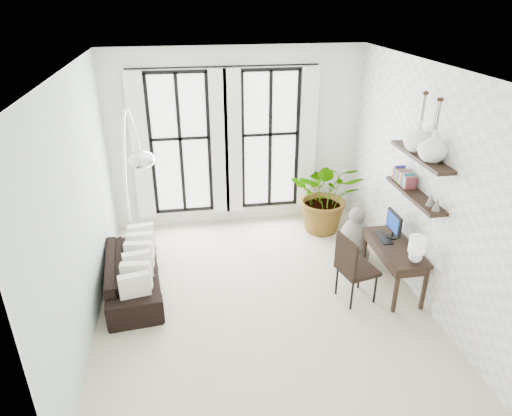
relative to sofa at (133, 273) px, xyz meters
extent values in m
plane|color=beige|center=(1.80, -0.48, -0.27)|extent=(5.00, 5.00, 0.00)
plane|color=white|center=(1.80, -0.48, 2.93)|extent=(5.00, 5.00, 0.00)
plane|color=#B4C9BC|center=(-0.45, -0.48, 1.33)|extent=(0.00, 5.00, 5.00)
plane|color=white|center=(4.05, -0.48, 1.33)|extent=(0.00, 5.00, 5.00)
plane|color=white|center=(1.80, 2.02, 1.33)|extent=(4.50, 0.00, 4.50)
cube|color=white|center=(0.80, 1.99, 1.28)|extent=(1.00, 0.02, 2.50)
cube|color=white|center=(0.12, 1.89, 1.28)|extent=(0.30, 0.04, 2.60)
cube|color=white|center=(1.48, 1.89, 1.28)|extent=(0.30, 0.04, 2.60)
cube|color=white|center=(2.40, 1.99, 1.28)|extent=(1.00, 0.02, 2.50)
cube|color=white|center=(1.72, 1.89, 1.28)|extent=(0.30, 0.04, 2.60)
cube|color=white|center=(3.08, 1.89, 1.28)|extent=(0.30, 0.04, 2.60)
cylinder|color=black|center=(1.60, 1.90, 2.61)|extent=(3.20, 0.03, 0.03)
cube|color=black|center=(3.91, -0.57, 1.23)|extent=(0.25, 1.30, 0.05)
cube|color=black|center=(3.91, -0.57, 1.78)|extent=(0.25, 1.30, 0.05)
cube|color=#D86536|center=(3.91, -0.02, 1.34)|extent=(0.16, 0.04, 0.18)
cube|color=#2F32A5|center=(3.91, -0.06, 1.34)|extent=(0.16, 0.04, 0.18)
cube|color=orange|center=(3.91, -0.11, 1.34)|extent=(0.16, 0.04, 0.18)
cube|color=green|center=(3.91, -0.15, 1.34)|extent=(0.16, 0.04, 0.18)
cube|color=#7748A8|center=(3.91, -0.20, 1.34)|extent=(0.16, 0.04, 0.18)
cube|color=orange|center=(3.91, -0.24, 1.34)|extent=(0.16, 0.04, 0.18)
cube|color=#4E4E4E|center=(3.91, -0.29, 1.34)|extent=(0.16, 0.04, 0.18)
cube|color=teal|center=(3.91, -0.33, 1.34)|extent=(0.16, 0.04, 0.18)
cube|color=#CCA092|center=(3.91, -0.38, 1.34)|extent=(0.16, 0.04, 0.18)
cube|color=brown|center=(3.91, -0.42, 1.34)|extent=(0.16, 0.04, 0.18)
cone|color=slate|center=(3.91, -0.97, 1.34)|extent=(0.10, 0.10, 0.18)
cone|color=slate|center=(3.91, -1.12, 1.34)|extent=(0.10, 0.10, 0.18)
imported|color=black|center=(0.00, 0.00, 0.00)|extent=(0.92, 1.95, 0.55)
cube|color=white|center=(0.10, -0.70, 0.23)|extent=(0.40, 0.12, 0.40)
cube|color=white|center=(0.10, -0.42, 0.23)|extent=(0.40, 0.12, 0.40)
cube|color=white|center=(0.10, -0.14, 0.23)|extent=(0.40, 0.12, 0.40)
cube|color=white|center=(0.10, 0.14, 0.23)|extent=(0.40, 0.12, 0.40)
cube|color=white|center=(0.10, 0.42, 0.23)|extent=(0.40, 0.12, 0.40)
cube|color=white|center=(0.10, 0.70, 0.23)|extent=(0.40, 0.12, 0.40)
imported|color=#2D7228|center=(3.32, 1.34, 0.42)|extent=(1.56, 1.47, 1.39)
cube|color=black|center=(3.75, -0.57, 0.42)|extent=(0.51, 1.21, 0.04)
cube|color=black|center=(3.73, -0.57, 0.34)|extent=(0.47, 1.16, 0.11)
cube|color=black|center=(3.54, -1.13, 0.07)|extent=(0.05, 0.05, 0.67)
cube|color=black|center=(3.96, -1.13, 0.07)|extent=(0.05, 0.05, 0.67)
cube|color=black|center=(3.54, -0.01, 0.07)|extent=(0.05, 0.05, 0.67)
cube|color=black|center=(3.96, -0.01, 0.07)|extent=(0.05, 0.05, 0.67)
cube|color=black|center=(3.80, -0.33, 0.69)|extent=(0.04, 0.42, 0.30)
cube|color=navy|center=(3.77, -0.33, 0.69)|extent=(0.00, 0.36, 0.24)
cube|color=black|center=(3.66, -0.33, 0.45)|extent=(0.15, 0.40, 0.02)
sphere|color=silver|center=(3.80, -1.03, 0.53)|extent=(0.18, 0.18, 0.18)
cylinder|color=white|center=(3.80, -1.03, 0.72)|extent=(0.22, 0.22, 0.22)
cube|color=black|center=(3.14, -0.73, 0.21)|extent=(0.58, 0.58, 0.05)
cube|color=black|center=(2.93, -0.79, 0.48)|extent=(0.16, 0.48, 0.54)
cylinder|color=black|center=(2.94, -0.93, -0.05)|extent=(0.03, 0.03, 0.45)
cylinder|color=black|center=(3.33, -0.93, -0.05)|extent=(0.03, 0.03, 0.45)
cylinder|color=black|center=(2.94, -0.54, -0.05)|extent=(0.03, 0.03, 0.45)
cylinder|color=black|center=(3.33, -0.54, -0.05)|extent=(0.03, 0.03, 0.45)
cylinder|color=silver|center=(-0.10, 1.09, -0.22)|extent=(0.39, 0.39, 0.11)
cylinder|color=silver|center=(-0.10, 1.09, 0.32)|extent=(0.04, 0.04, 1.08)
ellipsoid|color=silver|center=(0.30, 0.05, 1.72)|extent=(0.34, 0.34, 0.22)
cylinder|color=slate|center=(3.49, 0.28, -0.20)|extent=(0.52, 0.52, 0.16)
ellipsoid|color=slate|center=(3.49, 0.28, 0.16)|extent=(0.47, 0.47, 0.57)
sphere|color=slate|center=(3.49, 0.28, 0.53)|extent=(0.26, 0.26, 0.26)
imported|color=white|center=(3.91, -0.82, 1.99)|extent=(0.37, 0.37, 0.38)
imported|color=white|center=(3.91, -0.42, 1.99)|extent=(0.37, 0.37, 0.38)
camera|label=1|loc=(0.87, -5.80, 3.74)|focal=32.00mm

